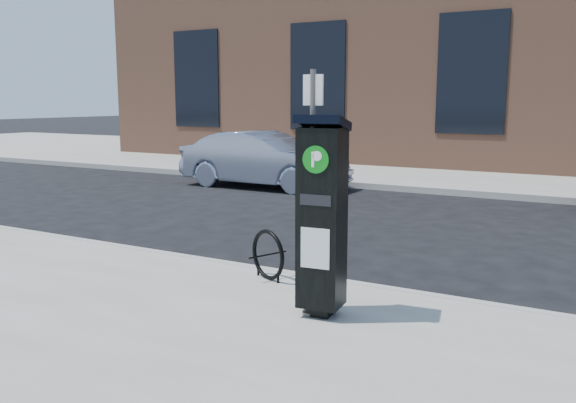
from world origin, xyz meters
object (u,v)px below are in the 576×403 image
Objects in this scene: parking_kiosk at (322,215)px; bike_rack at (268,255)px; sign_pole at (312,196)px; car_silver at (264,160)px.

parking_kiosk is 1.52m from bike_rack.
parking_kiosk is at bearing 13.50° from sign_pole.
car_silver is at bearing 118.64° from parking_kiosk.
bike_rack is (-0.99, 0.80, -0.89)m from sign_pole.
sign_pole is 1.55m from bike_rack.
sign_pole is 0.54× the size of car_silver.
parking_kiosk is at bearing -144.64° from car_silver.
sign_pole is 3.93× the size of bike_rack.
bike_rack is at bearing 144.04° from sign_pole.
sign_pole is at bearing -175.64° from parking_kiosk.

